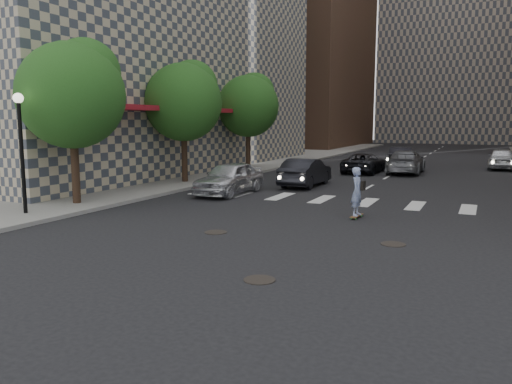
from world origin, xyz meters
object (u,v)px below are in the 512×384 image
Objects in this scene: tree_b at (185,99)px; traffic_car_e at (401,156)px; tree_a at (75,91)px; traffic_car_c at (364,163)px; skateboarder at (358,192)px; lamppost at (21,136)px; tree_c at (250,103)px; traffic_car_b at (406,162)px; silver_sedan at (229,178)px; traffic_car_d at (502,158)px; traffic_car_a at (306,172)px.

tree_b reaches higher than traffic_car_e.
tree_a reaches higher than traffic_car_c.
skateboarder reaches higher than traffic_car_c.
skateboarder is at bearing 24.10° from lamppost.
tree_c is 1.41× the size of traffic_car_c.
skateboarder is 0.39× the size of traffic_car_c.
tree_c is 11.22m from traffic_car_b.
skateboarder is 22.23m from traffic_car_e.
skateboarder reaches higher than traffic_car_e.
traffic_car_d reaches higher than silver_sedan.
silver_sedan is at bearing 54.60° from tree_a.
tree_a is 1.45× the size of silver_sedan.
tree_a is 3.60× the size of skateboarder.
traffic_car_a is at bearing 57.58° from tree_a.
tree_a is at bearing 68.62° from traffic_car_c.
silver_sedan is 14.66m from traffic_car_b.
traffic_car_d is (15.95, 16.63, -3.87)m from tree_b.
lamppost reaches higher than traffic_car_d.
tree_a is at bearing -163.82° from skateboarder.
traffic_car_e is at bearing -79.20° from traffic_car_b.
traffic_car_a is at bearing 63.22° from lamppost.
traffic_car_c is (3.56, 12.53, -0.12)m from silver_sedan.
skateboarder is (10.89, -13.75, -3.69)m from tree_c.
silver_sedan is (4.00, 8.20, -2.16)m from lamppost.
tree_a is 7.85m from silver_sedan.
silver_sedan is at bearing 75.30° from traffic_car_c.
tree_c is (0.00, 16.00, 0.00)m from tree_a.
tree_a is at bearing 58.51° from traffic_car_d.
skateboarder is at bearing 91.13° from traffic_car_b.
tree_a is 1.44× the size of traffic_car_d.
tree_c is at bearing 14.28° from traffic_car_b.
tree_a is 12.32m from traffic_car_a.
traffic_car_b is at bearing -113.53° from traffic_car_a.
traffic_car_c is at bearing 15.54° from tree_c.
tree_b reaches higher than skateboarder.
traffic_car_d is (12.00, 19.06, 0.01)m from silver_sedan.
traffic_car_e is at bearing 61.45° from tree_b.
skateboarder is 0.35× the size of traffic_car_b.
silver_sedan is (3.95, 5.56, -3.87)m from tree_a.
traffic_car_a is (6.26, 9.86, -3.90)m from tree_a.
traffic_car_b is (10.12, 2.86, -3.88)m from tree_c.
traffic_car_c is (7.52, 18.09, -3.99)m from tree_a.
lamppost is at bearing -90.99° from tree_a.
tree_a is 29.60m from traffic_car_d.
traffic_car_d is (5.83, 5.76, 0.02)m from traffic_car_b.
traffic_car_e is (8.92, 8.39, -3.91)m from tree_c.
traffic_car_c is (7.52, 2.09, -3.99)m from tree_c.
tree_a is 1.00× the size of tree_b.
traffic_car_e is (4.96, 18.83, -0.04)m from silver_sedan.
traffic_car_e is (1.40, 6.30, 0.09)m from traffic_car_c.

